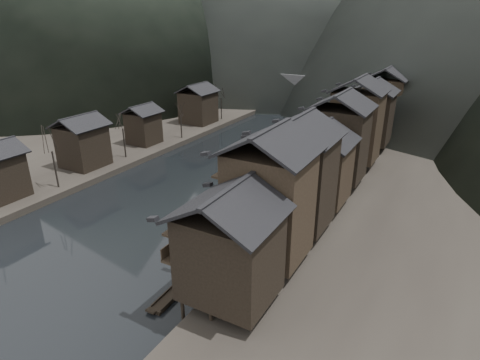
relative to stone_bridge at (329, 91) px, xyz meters
The scene contains 13 objects.
water 72.18m from the stone_bridge, 90.00° to the right, with size 300.00×300.00×0.00m, color black.
right_bank 47.61m from the stone_bridge, 42.44° to the right, with size 40.00×200.00×1.80m, color #2D2823.
left_bank 47.64m from the stone_bridge, 137.56° to the right, with size 40.00×200.00×1.20m, color #2D2823.
stilt_houses 55.22m from the stone_bridge, 71.72° to the right, with size 9.00×67.60×15.45m.
left_houses 55.79m from the stone_bridge, 111.56° to the right, with size 8.10×53.20×8.73m.
bare_trees 57.88m from the stone_bridge, 107.09° to the right, with size 3.81×60.15×7.62m.
moored_sampans 46.88m from the stone_bridge, 75.14° to the right, with size 2.87×76.14×0.47m.
midriver_boats 30.27m from the stone_bridge, 79.55° to the right, with size 4.23×16.93×0.45m.
stone_bridge is the anchor object (origin of this frame).
hero_sampan 73.33m from the stone_bridge, 81.93° to the right, with size 3.14×4.24×0.43m.
cargo_heap 73.11m from the stone_bridge, 82.00° to the right, with size 1.00×1.31×0.60m, color black.
boatman 74.71m from the stone_bridge, 81.41° to the right, with size 0.62×0.41×1.70m, color #5D5D60.
bamboo_pole 74.65m from the stone_bridge, 81.26° to the right, with size 0.06×0.06×4.03m, color #8C7A51.
Camera 1 is at (31.06, -30.91, 23.65)m, focal length 30.00 mm.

